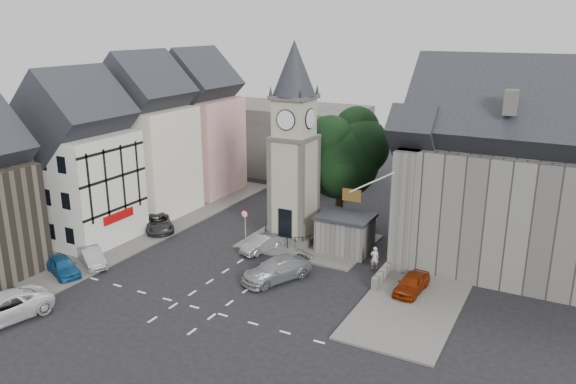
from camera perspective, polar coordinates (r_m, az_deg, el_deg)
The scene contains 24 objects.
ground at distance 41.03m, azimuth -4.60°, elevation -8.41°, with size 120.00×120.00×0.00m, color black.
pavement_west at distance 52.46m, azimuth -12.68°, elevation -2.98°, with size 6.00×30.00×0.14m, color #595651.
pavement_east at distance 43.63m, azimuth 14.85°, elevation -7.26°, with size 6.00×26.00×0.14m, color #595651.
central_island at distance 46.75m, azimuth 2.23°, elevation -5.02°, with size 10.00×8.00×0.16m, color #595651.
road_markings at distance 37.01m, azimuth -9.25°, elevation -11.53°, with size 20.00×8.00×0.01m, color silver.
clock_tower at distance 45.05m, azimuth 0.61°, elevation 4.85°, with size 4.86×4.86×16.25m.
stone_shelter at distance 44.56m, azimuth 5.80°, elevation -4.19°, with size 4.30×3.30×3.08m.
town_tree at distance 48.92m, azimuth 5.40°, elevation 4.35°, with size 7.20×7.20×10.80m.
warning_sign_post at distance 46.10m, azimuth -4.42°, elevation -2.80°, with size 0.70×0.19×2.85m.
terrace_pink at distance 60.15m, azimuth -9.12°, elevation 6.16°, with size 8.10×7.60×12.80m.
terrace_cream at distance 54.10m, azimuth -14.19°, elevation 4.68°, with size 8.10×7.60×12.80m.
terrace_tudor at distance 48.71m, azimuth -20.39°, elevation 2.36°, with size 8.10×7.60×12.00m.
backdrop_west at distance 68.70m, azimuth -0.65°, elevation 5.48°, with size 20.00×10.00×8.00m, color #4C4944.
east_building at distance 43.89m, azimuth 20.92°, elevation 0.91°, with size 14.40×11.40×12.60m.
east_boundary_wall at distance 45.88m, azimuth 12.07°, elevation -5.34°, with size 0.40×16.00×0.90m, color #5C5955.
flagpole at distance 38.67m, azimuth 8.46°, elevation 0.95°, with size 3.68×0.10×2.74m.
car_west_blue at distance 43.80m, azimuth -21.92°, elevation -7.00°, with size 1.59×3.96×1.35m, color #185089.
car_west_silver at distance 44.75m, azimuth -19.32°, elevation -6.25°, with size 1.37×3.93×1.29m, color #9DA0A5.
car_west_grey at distance 50.48m, azimuth -13.04°, elevation -3.05°, with size 2.27×4.93×1.37m, color #2E2E30.
car_island_silver at distance 44.77m, azimuth -2.62°, elevation -5.28°, with size 1.34×3.83×1.26m, color gray.
car_island_east at distance 39.92m, azimuth -1.18°, elevation -7.88°, with size 2.16×5.32×1.55m, color #9A9DA1.
car_east_red at distance 39.05m, azimuth 12.45°, elevation -9.07°, with size 1.55×3.86×1.32m, color maroon.
van_sw_white at distance 38.84m, azimuth -27.19°, elevation -10.51°, with size 2.75×5.97×1.66m, color silver.
pedestrian at distance 42.04m, azimuth 8.79°, elevation -6.63°, with size 0.63×0.41×1.73m, color beige.
Camera 1 is at (20.18, -31.20, 17.39)m, focal length 35.00 mm.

